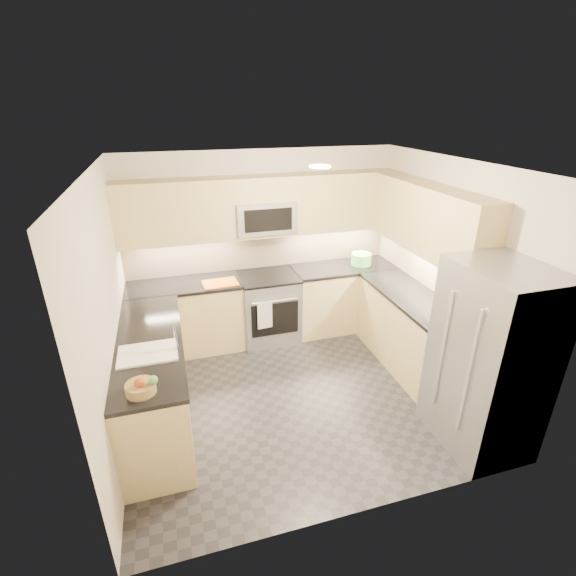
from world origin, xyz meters
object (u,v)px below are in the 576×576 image
object	(u,v)px
utensil_bowl	(361,259)
fruit_basket	(141,388)
gas_range	(269,308)
microwave	(265,216)
cutting_board	(220,283)
refrigerator	(489,360)

from	to	relation	value
utensil_bowl	fruit_basket	size ratio (longest dim) A/B	1.20
gas_range	microwave	size ratio (longest dim) A/B	1.20
gas_range	cutting_board	bearing A→B (deg)	-170.98
refrigerator	cutting_board	world-z (taller)	refrigerator
gas_range	fruit_basket	bearing A→B (deg)	-126.56
fruit_basket	cutting_board	bearing A→B (deg)	65.60
refrigerator	cutting_board	size ratio (longest dim) A/B	4.20
gas_range	microwave	bearing A→B (deg)	90.00
cutting_board	gas_range	bearing A→B (deg)	9.02
microwave	utensil_bowl	distance (m)	1.51
refrigerator	utensil_bowl	distance (m)	2.45
microwave	cutting_board	xyz separation A→B (m)	(-0.65, -0.23, -0.75)
gas_range	cutting_board	size ratio (longest dim) A/B	2.12
cutting_board	fruit_basket	distance (m)	2.17
gas_range	refrigerator	distance (m)	2.86
microwave	refrigerator	world-z (taller)	microwave
microwave	cutting_board	size ratio (longest dim) A/B	1.77
microwave	fruit_basket	bearing A→B (deg)	-124.98
gas_range	fruit_basket	distance (m)	2.64
utensil_bowl	fruit_basket	distance (m)	3.57
gas_range	fruit_basket	xyz separation A→B (m)	(-1.54, -2.08, 0.53)
gas_range	utensil_bowl	distance (m)	1.46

